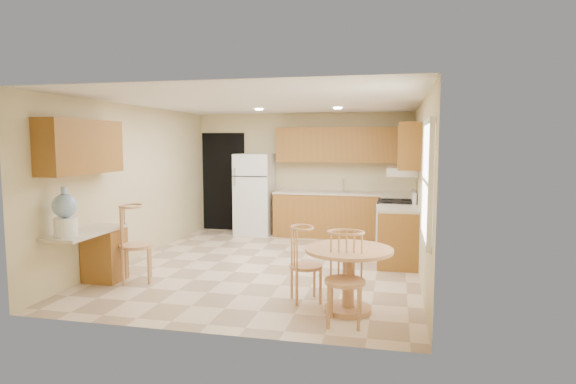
% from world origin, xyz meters
% --- Properties ---
extents(floor, '(5.50, 5.50, 0.00)m').
position_xyz_m(floor, '(0.00, 0.00, 0.00)').
color(floor, beige).
rests_on(floor, ground).
extents(ceiling, '(4.50, 5.50, 0.02)m').
position_xyz_m(ceiling, '(0.00, 0.00, 2.50)').
color(ceiling, white).
rests_on(ceiling, wall_back).
extents(wall_back, '(4.50, 0.02, 2.50)m').
position_xyz_m(wall_back, '(0.00, 2.75, 1.25)').
color(wall_back, beige).
rests_on(wall_back, floor).
extents(wall_front, '(4.50, 0.02, 2.50)m').
position_xyz_m(wall_front, '(0.00, -2.75, 1.25)').
color(wall_front, beige).
rests_on(wall_front, floor).
extents(wall_left, '(0.02, 5.50, 2.50)m').
position_xyz_m(wall_left, '(-2.25, 0.00, 1.25)').
color(wall_left, beige).
rests_on(wall_left, floor).
extents(wall_right, '(0.02, 5.50, 2.50)m').
position_xyz_m(wall_right, '(2.25, 0.00, 1.25)').
color(wall_right, beige).
rests_on(wall_right, floor).
extents(doorway, '(0.90, 0.02, 2.10)m').
position_xyz_m(doorway, '(-1.75, 2.73, 1.05)').
color(doorway, black).
rests_on(doorway, floor).
extents(base_cab_back, '(2.75, 0.60, 0.87)m').
position_xyz_m(base_cab_back, '(0.88, 2.45, 0.43)').
color(base_cab_back, '#9F6828').
rests_on(base_cab_back, floor).
extents(counter_back, '(2.75, 0.63, 0.04)m').
position_xyz_m(counter_back, '(0.88, 2.45, 0.89)').
color(counter_back, beige).
rests_on(counter_back, base_cab_back).
extents(base_cab_right_a, '(0.60, 0.59, 0.87)m').
position_xyz_m(base_cab_right_a, '(1.95, 1.85, 0.43)').
color(base_cab_right_a, '#9F6828').
rests_on(base_cab_right_a, floor).
extents(counter_right_a, '(0.63, 0.59, 0.04)m').
position_xyz_m(counter_right_a, '(1.95, 1.85, 0.89)').
color(counter_right_a, beige).
rests_on(counter_right_a, base_cab_right_a).
extents(base_cab_right_b, '(0.60, 0.80, 0.87)m').
position_xyz_m(base_cab_right_b, '(1.95, 0.40, 0.43)').
color(base_cab_right_b, '#9F6828').
rests_on(base_cab_right_b, floor).
extents(counter_right_b, '(0.63, 0.80, 0.04)m').
position_xyz_m(counter_right_b, '(1.95, 0.40, 0.89)').
color(counter_right_b, beige).
rests_on(counter_right_b, base_cab_right_b).
extents(upper_cab_back, '(2.75, 0.33, 0.70)m').
position_xyz_m(upper_cab_back, '(0.88, 2.58, 1.85)').
color(upper_cab_back, '#9F6828').
rests_on(upper_cab_back, wall_back).
extents(upper_cab_right, '(0.33, 2.42, 0.70)m').
position_xyz_m(upper_cab_right, '(2.08, 1.21, 1.85)').
color(upper_cab_right, '#9F6828').
rests_on(upper_cab_right, wall_right).
extents(upper_cab_left, '(0.33, 1.40, 0.70)m').
position_xyz_m(upper_cab_left, '(-2.08, -1.60, 1.85)').
color(upper_cab_left, '#9F6828').
rests_on(upper_cab_left, wall_left).
extents(sink, '(0.78, 0.44, 0.01)m').
position_xyz_m(sink, '(0.85, 2.45, 0.91)').
color(sink, silver).
rests_on(sink, counter_back).
extents(range_hood, '(0.50, 0.76, 0.14)m').
position_xyz_m(range_hood, '(2.00, 1.18, 1.42)').
color(range_hood, silver).
rests_on(range_hood, upper_cab_right).
extents(desk_pedestal, '(0.48, 0.42, 0.72)m').
position_xyz_m(desk_pedestal, '(-2.00, -1.32, 0.36)').
color(desk_pedestal, '#9F6828').
rests_on(desk_pedestal, floor).
extents(desk_top, '(0.50, 1.20, 0.04)m').
position_xyz_m(desk_top, '(-2.00, -1.70, 0.75)').
color(desk_top, beige).
rests_on(desk_top, desk_pedestal).
extents(window, '(0.06, 1.12, 1.30)m').
position_xyz_m(window, '(2.23, -1.85, 1.50)').
color(window, white).
rests_on(window, wall_right).
extents(can_light_a, '(0.14, 0.14, 0.02)m').
position_xyz_m(can_light_a, '(-0.50, 1.20, 2.48)').
color(can_light_a, white).
rests_on(can_light_a, ceiling).
extents(can_light_b, '(0.14, 0.14, 0.02)m').
position_xyz_m(can_light_b, '(0.90, 1.20, 2.48)').
color(can_light_b, white).
rests_on(can_light_b, ceiling).
extents(refrigerator, '(0.73, 0.72, 1.67)m').
position_xyz_m(refrigerator, '(-0.95, 2.40, 0.83)').
color(refrigerator, white).
rests_on(refrigerator, floor).
extents(stove, '(0.65, 0.76, 1.09)m').
position_xyz_m(stove, '(1.92, 1.18, 0.47)').
color(stove, white).
rests_on(stove, floor).
extents(dining_table, '(0.99, 0.99, 0.73)m').
position_xyz_m(dining_table, '(1.40, -1.81, 0.48)').
color(dining_table, tan).
rests_on(dining_table, floor).
extents(chair_table_a, '(0.40, 0.51, 0.90)m').
position_xyz_m(chair_table_a, '(0.87, -1.65, 0.55)').
color(chair_table_a, tan).
rests_on(chair_table_a, floor).
extents(chair_table_b, '(0.43, 0.43, 0.97)m').
position_xyz_m(chair_table_b, '(1.40, -2.29, 0.59)').
color(chair_table_b, tan).
rests_on(chair_table_b, floor).
extents(chair_desk, '(0.46, 0.60, 1.05)m').
position_xyz_m(chair_desk, '(-1.55, -1.35, 0.64)').
color(chair_desk, tan).
rests_on(chair_desk, floor).
extents(water_crock, '(0.29, 0.29, 0.61)m').
position_xyz_m(water_crock, '(-2.00, -2.08, 1.04)').
color(water_crock, white).
rests_on(water_crock, desk_top).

